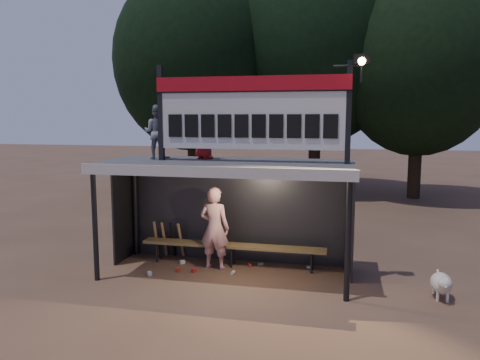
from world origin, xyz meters
TOP-DOWN VIEW (x-y plane):
  - ground at (0.00, 0.00)m, footprint 80.00×80.00m
  - player at (-0.32, 0.30)m, footprint 0.68×0.48m
  - child_a at (-1.53, 0.19)m, footprint 0.56×0.45m
  - child_b at (-0.59, 0.46)m, footprint 0.64×0.62m
  - dugout_shelter at (0.00, 0.24)m, footprint 5.10×2.08m
  - scoreboard_assembly at (0.56, -0.01)m, footprint 4.10×0.27m
  - bench at (0.00, 0.55)m, footprint 4.00×0.35m
  - tree_left at (-4.00, 10.00)m, footprint 6.46×6.46m
  - tree_mid at (1.00, 11.50)m, footprint 7.22×7.22m
  - tree_right at (5.00, 10.50)m, footprint 6.08×6.08m
  - dog at (4.04, -0.43)m, footprint 0.36×0.81m
  - bats at (-1.57, 0.82)m, footprint 0.68×0.35m
  - litter at (-0.22, 0.22)m, footprint 3.27×1.21m

SIDE VIEW (x-z plane):
  - ground at x=0.00m, z-range 0.00..0.00m
  - litter at x=-0.22m, z-range 0.00..0.08m
  - dog at x=4.04m, z-range 0.03..0.53m
  - bats at x=-1.57m, z-range 0.01..0.85m
  - bench at x=0.00m, z-range 0.19..0.67m
  - player at x=-0.32m, z-range 0.00..1.75m
  - dugout_shelter at x=0.00m, z-range 0.69..3.01m
  - child_b at x=-0.59m, z-range 2.32..3.43m
  - child_a at x=-1.53m, z-range 2.32..3.45m
  - scoreboard_assembly at x=0.56m, z-range 2.33..4.32m
  - tree_right at x=5.00m, z-range 0.83..9.55m
  - tree_left at x=-4.00m, z-range 0.88..10.15m
  - tree_mid at x=1.00m, z-range 0.99..11.34m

